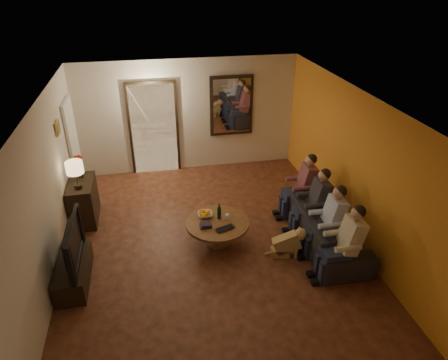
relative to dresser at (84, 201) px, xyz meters
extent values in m
cube|color=#3C1C10|center=(2.25, -1.15, -0.41)|extent=(5.00, 6.00, 0.01)
cube|color=white|center=(2.25, -1.15, 2.19)|extent=(5.00, 6.00, 0.01)
cube|color=beige|center=(2.25, 1.85, 0.89)|extent=(5.00, 0.02, 2.60)
cube|color=beige|center=(2.25, -4.15, 0.89)|extent=(5.00, 0.02, 2.60)
cube|color=beige|center=(-0.25, -1.15, 0.89)|extent=(0.02, 6.00, 2.60)
cube|color=beige|center=(4.75, -1.15, 0.89)|extent=(0.02, 6.00, 2.60)
cube|color=orange|center=(4.74, -1.15, 0.89)|extent=(0.01, 6.00, 2.60)
cube|color=#FFE0A5|center=(1.45, 1.83, 0.64)|extent=(1.00, 0.06, 2.10)
cube|color=black|center=(1.45, 1.82, 0.64)|extent=(1.12, 0.04, 2.22)
cube|color=silver|center=(1.70, 1.83, 0.49)|extent=(0.45, 0.03, 1.70)
cube|color=black|center=(3.25, 1.81, 1.09)|extent=(1.00, 0.05, 1.40)
cube|color=white|center=(3.25, 1.78, 1.09)|extent=(0.86, 0.02, 1.26)
cube|color=white|center=(-0.21, 1.15, 0.61)|extent=(0.06, 0.85, 2.04)
cube|color=#B28C33|center=(-0.22, 0.15, 1.44)|extent=(0.03, 0.28, 0.24)
cube|color=brown|center=(-0.21, 0.15, 1.44)|extent=(0.01, 0.22, 0.18)
cube|color=black|center=(0.00, 0.00, 0.00)|extent=(0.45, 0.91, 0.81)
cube|color=black|center=(0.00, -1.76, -0.21)|extent=(0.45, 1.15, 0.38)
imported|color=black|center=(0.00, -1.76, 0.32)|extent=(1.18, 0.15, 0.68)
imported|color=black|center=(4.22, -1.56, -0.08)|extent=(2.24, 0.95, 0.64)
cylinder|color=#5A331B|center=(2.36, -1.24, -0.18)|extent=(1.29, 1.29, 0.45)
imported|color=white|center=(2.18, -1.02, 0.08)|extent=(0.26, 0.26, 0.06)
cylinder|color=silver|center=(2.54, -1.19, 0.09)|extent=(0.06, 0.06, 0.10)
imported|color=black|center=(2.46, -1.52, 0.06)|extent=(0.38, 0.31, 0.03)
camera|label=1|loc=(1.37, -6.85, 3.97)|focal=32.00mm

